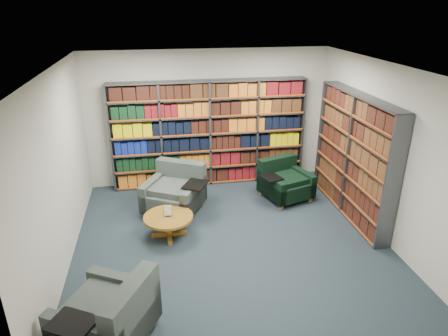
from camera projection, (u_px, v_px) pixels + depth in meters
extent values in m
cube|color=#18242E|center=(230.00, 240.00, 6.61)|extent=(5.00, 5.00, 0.01)
cube|color=white|center=(232.00, 68.00, 5.52)|extent=(5.00, 5.00, 0.01)
cube|color=#B6B5A8|center=(208.00, 118.00, 8.34)|extent=(5.00, 0.01, 2.80)
cube|color=#B6B5A8|center=(281.00, 259.00, 3.79)|extent=(5.00, 0.01, 2.80)
cube|color=#B6B5A8|center=(58.00, 173.00, 5.66)|extent=(0.01, 5.00, 2.80)
cube|color=#B6B5A8|center=(382.00, 152.00, 6.46)|extent=(0.01, 5.00, 2.80)
cube|color=#47494F|center=(210.00, 134.00, 8.30)|extent=(4.00, 0.28, 2.20)
cube|color=silver|center=(209.00, 132.00, 8.42)|extent=(4.00, 0.02, 2.20)
cube|color=#D84C0A|center=(210.00, 136.00, 8.19)|extent=(4.00, 0.01, 2.20)
cube|color=#C8661B|center=(210.00, 174.00, 8.66)|extent=(3.88, 0.21, 0.29)
cube|color=black|center=(210.00, 159.00, 8.52)|extent=(3.88, 0.21, 0.29)
cube|color=navy|center=(210.00, 143.00, 8.38)|extent=(3.88, 0.21, 0.29)
cube|color=#DEC607|center=(209.00, 126.00, 8.24)|extent=(3.88, 0.21, 0.29)
cube|color=black|center=(209.00, 108.00, 8.09)|extent=(3.88, 0.21, 0.29)
cube|color=black|center=(209.00, 90.00, 7.95)|extent=(3.88, 0.21, 0.29)
cube|color=#47494F|center=(353.00, 157.00, 7.10)|extent=(0.28, 2.50, 2.20)
cube|color=silver|center=(360.00, 156.00, 7.12)|extent=(0.02, 2.50, 2.20)
cube|color=#D84C0A|center=(346.00, 157.00, 7.08)|extent=(0.02, 2.50, 2.20)
cube|color=#462714|center=(347.00, 203.00, 7.46)|extent=(0.21, 2.38, 0.29)
cube|color=#462714|center=(349.00, 185.00, 7.31)|extent=(0.21, 2.38, 0.29)
cube|color=black|center=(352.00, 166.00, 7.17)|extent=(0.21, 2.38, 0.29)
cube|color=black|center=(355.00, 147.00, 7.03)|extent=(0.21, 2.38, 0.29)
cube|color=#462714|center=(357.00, 127.00, 6.89)|extent=(0.21, 2.38, 0.29)
cube|color=black|center=(360.00, 106.00, 6.75)|extent=(0.21, 2.38, 0.29)
cube|color=#001333|center=(174.00, 198.00, 7.42)|extent=(1.29, 1.29, 0.34)
cube|color=#001333|center=(182.00, 179.00, 7.67)|extent=(0.94, 0.64, 0.77)
cube|color=#001333|center=(154.00, 191.00, 7.50)|extent=(0.58, 0.91, 0.51)
cube|color=#001333|center=(194.00, 197.00, 7.27)|extent=(0.58, 0.91, 0.51)
cube|color=black|center=(195.00, 185.00, 7.10)|extent=(0.54, 0.58, 0.03)
cube|color=brown|center=(146.00, 215.00, 7.28)|extent=(0.10, 0.10, 0.11)
cube|color=brown|center=(186.00, 222.00, 7.05)|extent=(0.10, 0.10, 0.11)
cube|color=brown|center=(165.00, 196.00, 7.97)|extent=(0.10, 0.10, 0.11)
cube|color=brown|center=(202.00, 202.00, 7.74)|extent=(0.10, 0.10, 0.11)
cube|color=black|center=(286.00, 187.00, 7.93)|extent=(1.06, 1.06, 0.30)
cube|color=black|center=(277.00, 173.00, 8.12)|extent=(0.86, 0.44, 0.68)
cube|color=black|center=(271.00, 187.00, 7.74)|extent=(0.38, 0.84, 0.45)
cube|color=black|center=(300.00, 180.00, 8.05)|extent=(0.38, 0.84, 0.45)
cube|color=black|center=(271.00, 177.00, 7.59)|extent=(0.43, 0.49, 0.02)
cube|color=brown|center=(281.00, 207.00, 7.57)|extent=(0.08, 0.08, 0.09)
cube|color=brown|center=(310.00, 199.00, 7.87)|extent=(0.08, 0.08, 0.09)
cube|color=brown|center=(261.00, 193.00, 8.14)|extent=(0.08, 0.08, 0.09)
cube|color=brown|center=(289.00, 186.00, 8.44)|extent=(0.08, 0.08, 0.09)
cube|color=#001333|center=(106.00, 321.00, 4.58)|extent=(1.28, 1.28, 0.33)
cube|color=#001333|center=(132.00, 314.00, 4.39)|extent=(0.64, 0.92, 0.75)
cube|color=#001333|center=(124.00, 293.00, 4.89)|extent=(0.89, 0.58, 0.50)
cube|color=black|center=(72.00, 323.00, 4.06)|extent=(0.57, 0.53, 0.03)
cube|color=brown|center=(100.00, 306.00, 5.12)|extent=(0.10, 0.10, 0.10)
cube|color=brown|center=(153.00, 320.00, 4.89)|extent=(0.10, 0.10, 0.10)
cylinder|color=#915A20|center=(168.00, 217.00, 6.58)|extent=(0.82, 0.82, 0.05)
cylinder|color=#915A20|center=(169.00, 227.00, 6.65)|extent=(0.11, 0.11, 0.33)
cube|color=#915A20|center=(169.00, 234.00, 6.71)|extent=(0.59, 0.07, 0.05)
cube|color=#915A20|center=(169.00, 234.00, 6.71)|extent=(0.07, 0.59, 0.05)
cube|color=black|center=(168.00, 216.00, 6.57)|extent=(0.09, 0.05, 0.01)
cube|color=white|center=(168.00, 211.00, 6.53)|extent=(0.13, 0.01, 0.18)
cube|color=#145926|center=(168.00, 210.00, 6.54)|extent=(0.14, 0.00, 0.20)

